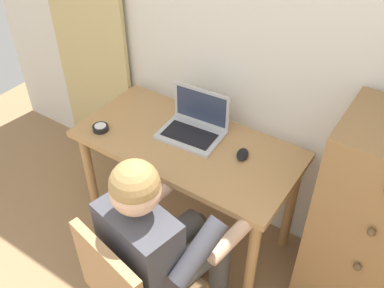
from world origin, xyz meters
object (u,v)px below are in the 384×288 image
object	(u,v)px
laptop	(194,125)
desk_clock	(101,128)
person_seated	(162,239)
desk	(187,157)
dresser	(373,231)
chair	(134,288)
computer_mouse	(242,154)

from	to	relation	value
laptop	desk_clock	size ratio (longest dim) A/B	3.97
person_seated	laptop	distance (m)	0.71
desk	dresser	size ratio (longest dim) A/B	1.04
desk	person_seated	size ratio (longest dim) A/B	1.05
chair	desk	bearing A→B (deg)	106.07
person_seated	computer_mouse	distance (m)	0.63
desk	dresser	xyz separation A→B (m)	(1.01, 0.08, -0.03)
dresser	desk_clock	bearing A→B (deg)	-169.83
dresser	laptop	world-z (taller)	dresser
desk	chair	bearing A→B (deg)	-73.93
chair	person_seated	world-z (taller)	person_seated
desk	laptop	world-z (taller)	laptop
dresser	chair	world-z (taller)	dresser
chair	laptop	bearing A→B (deg)	105.35
desk	laptop	distance (m)	0.19
person_seated	computer_mouse	world-z (taller)	person_seated
computer_mouse	desk_clock	size ratio (longest dim) A/B	1.11
dresser	chair	size ratio (longest dim) A/B	1.38
chair	computer_mouse	bearing A→B (deg)	83.04
person_seated	chair	bearing A→B (deg)	-100.18
person_seated	laptop	size ratio (longest dim) A/B	3.30
desk	person_seated	bearing A→B (deg)	-66.32
dresser	computer_mouse	bearing A→B (deg)	-178.10
dresser	desk	bearing A→B (deg)	-175.26
desk	person_seated	distance (m)	0.61
computer_mouse	person_seated	bearing A→B (deg)	-112.94
desk	computer_mouse	world-z (taller)	computer_mouse
desk	computer_mouse	size ratio (longest dim) A/B	12.33
dresser	computer_mouse	xyz separation A→B (m)	(-0.71, -0.02, 0.16)
desk	dresser	bearing A→B (deg)	4.74
desk	laptop	xyz separation A→B (m)	(-0.02, 0.09, 0.16)
laptop	desk_clock	bearing A→B (deg)	-148.56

